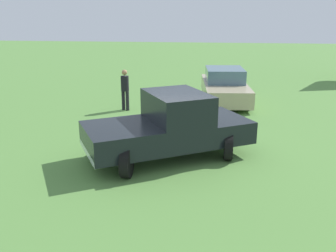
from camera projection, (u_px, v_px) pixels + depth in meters
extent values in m
plane|color=#54843D|center=(185.00, 150.00, 10.76)|extent=(80.00, 80.00, 0.00)
cylinder|color=black|center=(127.00, 162.00, 8.92)|extent=(0.76, 0.22, 0.76)
cylinder|color=black|center=(110.00, 142.00, 10.36)|extent=(0.76, 0.22, 0.76)
cylinder|color=black|center=(228.00, 146.00, 9.98)|extent=(0.76, 0.22, 0.76)
cylinder|color=black|center=(200.00, 129.00, 11.42)|extent=(0.76, 0.22, 0.76)
cube|color=black|center=(120.00, 139.00, 9.57)|extent=(2.57, 2.51, 0.64)
cube|color=black|center=(177.00, 118.00, 10.06)|extent=(2.39, 2.20, 1.40)
cube|color=slate|center=(177.00, 102.00, 9.93)|extent=(2.15, 1.94, 0.48)
cube|color=black|center=(206.00, 128.00, 10.51)|extent=(2.75, 2.82, 0.60)
cube|color=silver|center=(89.00, 152.00, 9.34)|extent=(1.67, 1.03, 0.16)
cylinder|color=black|center=(248.00, 102.00, 15.14)|extent=(0.63, 0.20, 0.63)
cylinder|color=black|center=(209.00, 102.00, 15.19)|extent=(0.63, 0.20, 0.63)
cylinder|color=black|center=(237.00, 88.00, 18.02)|extent=(0.63, 0.20, 0.63)
cylinder|color=black|center=(205.00, 88.00, 18.08)|extent=(0.63, 0.20, 0.63)
cube|color=tan|center=(225.00, 90.00, 16.55)|extent=(4.72, 2.23, 0.68)
cube|color=slate|center=(225.00, 75.00, 16.58)|extent=(2.15, 1.79, 0.60)
cylinder|color=black|center=(123.00, 100.00, 15.12)|extent=(0.14, 0.14, 0.80)
cylinder|color=black|center=(127.00, 101.00, 15.03)|extent=(0.14, 0.14, 0.80)
cylinder|color=black|center=(125.00, 83.00, 14.87)|extent=(0.41, 0.41, 0.60)
sphere|color=#A87A56|center=(124.00, 72.00, 14.73)|extent=(0.22, 0.22, 0.22)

